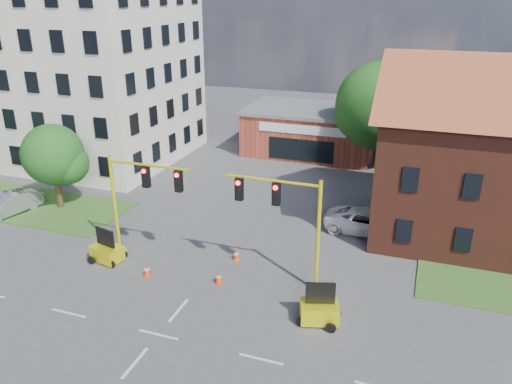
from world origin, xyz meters
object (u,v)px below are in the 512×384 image
signal_mast_west (138,197)px  trailer_west (107,251)px  trailer_east (319,310)px  pickup_white (369,222)px  signal_mast_east (287,219)px

signal_mast_west → trailer_west: 3.90m
trailer_west → trailer_east: size_ratio=0.96×
trailer_east → pickup_white: size_ratio=0.37×
signal_mast_west → signal_mast_east: same height
signal_mast_east → trailer_west: 11.09m
pickup_white → trailer_east: bearing=178.8°
signal_mast_east → pickup_white: 9.01m
trailer_west → pickup_white: bearing=45.3°
signal_mast_west → trailer_west: size_ratio=3.12×
signal_mast_east → trailer_east: 4.82m
signal_mast_west → trailer_west: signal_mast_west is taller
signal_mast_west → pickup_white: 14.69m
signal_mast_east → signal_mast_west: bearing=180.0°
trailer_east → signal_mast_east: bearing=115.6°
trailer_west → trailer_east: 13.05m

